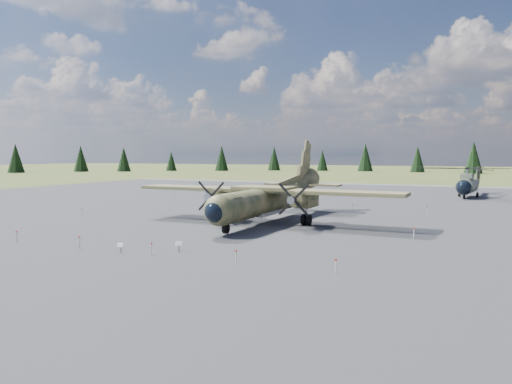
% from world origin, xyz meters
% --- Properties ---
extents(ground, '(500.00, 500.00, 0.00)m').
position_xyz_m(ground, '(0.00, 0.00, 0.00)').
color(ground, brown).
rests_on(ground, ground).
extents(apron, '(120.00, 120.00, 0.04)m').
position_xyz_m(apron, '(0.00, 10.00, 0.00)').
color(apron, slate).
rests_on(apron, ground).
extents(transport_plane, '(26.17, 23.82, 8.65)m').
position_xyz_m(transport_plane, '(2.60, 4.29, 2.48)').
color(transport_plane, '#374123').
rests_on(transport_plane, ground).
extents(helicopter_near, '(19.68, 21.75, 4.50)m').
position_xyz_m(helicopter_near, '(19.46, 41.49, 3.19)').
color(helicopter_near, slate).
rests_on(helicopter_near, ground).
extents(info_placard_left, '(0.44, 0.24, 0.66)m').
position_xyz_m(info_placard_left, '(-0.52, -13.45, 0.44)').
color(info_placard_left, gray).
rests_on(info_placard_left, ground).
extents(info_placard_right, '(0.51, 0.33, 0.74)m').
position_xyz_m(info_placard_right, '(2.89, -11.74, 0.49)').
color(info_placard_right, gray).
rests_on(info_placard_right, ground).
extents(barrier_fence, '(33.12, 29.62, 0.85)m').
position_xyz_m(barrier_fence, '(-0.46, -0.08, 0.51)').
color(barrier_fence, silver).
rests_on(barrier_fence, ground).
extents(treeline, '(314.81, 317.17, 10.96)m').
position_xyz_m(treeline, '(-3.94, 0.58, 4.85)').
color(treeline, black).
rests_on(treeline, ground).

